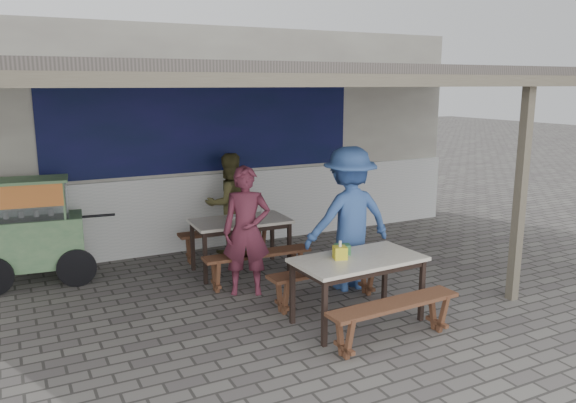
% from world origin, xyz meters
% --- Properties ---
extents(ground, '(60.00, 60.00, 0.00)m').
position_xyz_m(ground, '(0.00, 0.00, 0.00)').
color(ground, '#66625D').
rests_on(ground, ground).
extents(back_wall, '(9.00, 1.28, 3.50)m').
position_xyz_m(back_wall, '(-0.00, 3.58, 1.72)').
color(back_wall, beige).
rests_on(back_wall, ground).
extents(warung_roof, '(9.00, 4.21, 2.81)m').
position_xyz_m(warung_roof, '(0.02, 0.90, 2.71)').
color(warung_roof, '#554D49').
rests_on(warung_roof, ground).
extents(table_left, '(1.38, 0.79, 0.75)m').
position_xyz_m(table_left, '(-0.24, 1.62, 0.67)').
color(table_left, silver).
rests_on(table_left, ground).
extents(bench_left_street, '(1.46, 0.34, 0.45)m').
position_xyz_m(bench_left_street, '(-0.26, 0.98, 0.34)').
color(bench_left_street, brown).
rests_on(bench_left_street, ground).
extents(bench_left_wall, '(1.46, 0.34, 0.45)m').
position_xyz_m(bench_left_wall, '(-0.21, 2.25, 0.34)').
color(bench_left_wall, brown).
rests_on(bench_left_wall, ground).
extents(table_right, '(1.45, 0.83, 0.75)m').
position_xyz_m(table_right, '(0.25, -0.60, 0.67)').
color(table_right, silver).
rests_on(table_right, ground).
extents(bench_right_street, '(1.53, 0.35, 0.45)m').
position_xyz_m(bench_right_street, '(0.28, -1.22, 0.34)').
color(bench_right_street, brown).
rests_on(bench_right_street, ground).
extents(bench_right_wall, '(1.53, 0.35, 0.45)m').
position_xyz_m(bench_right_wall, '(0.22, 0.02, 0.34)').
color(bench_right_wall, brown).
rests_on(bench_right_wall, ground).
extents(vendor_cart, '(1.81, 0.83, 1.41)m').
position_xyz_m(vendor_cart, '(-2.87, 2.39, 0.77)').
color(vendor_cart, '#789F6A').
rests_on(vendor_cart, ground).
extents(patron_street_side, '(0.70, 0.60, 1.63)m').
position_xyz_m(patron_street_side, '(-0.50, 0.78, 0.82)').
color(patron_street_side, maroon).
rests_on(patron_street_side, ground).
extents(patron_wall_side, '(0.82, 0.66, 1.58)m').
position_xyz_m(patron_wall_side, '(-0.05, 2.55, 0.79)').
color(patron_wall_side, brown).
rests_on(patron_wall_side, ground).
extents(patron_right_table, '(1.22, 0.73, 1.85)m').
position_xyz_m(patron_right_table, '(0.75, 0.36, 0.93)').
color(patron_right_table, '#3C61AA').
rests_on(patron_right_table, ground).
extents(tissue_box, '(0.17, 0.17, 0.14)m').
position_xyz_m(tissue_box, '(0.05, -0.54, 0.82)').
color(tissue_box, yellow).
rests_on(tissue_box, table_right).
extents(donation_box, '(0.20, 0.17, 0.11)m').
position_xyz_m(donation_box, '(0.16, -0.41, 0.81)').
color(donation_box, '#2F6A3E').
rests_on(donation_box, table_right).
extents(condiment_jar, '(0.08, 0.08, 0.08)m').
position_xyz_m(condiment_jar, '(0.21, 1.83, 0.79)').
color(condiment_jar, beige).
rests_on(condiment_jar, table_left).
extents(condiment_bowl, '(0.20, 0.20, 0.04)m').
position_xyz_m(condiment_bowl, '(-0.31, 1.72, 0.77)').
color(condiment_bowl, white).
rests_on(condiment_bowl, table_left).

